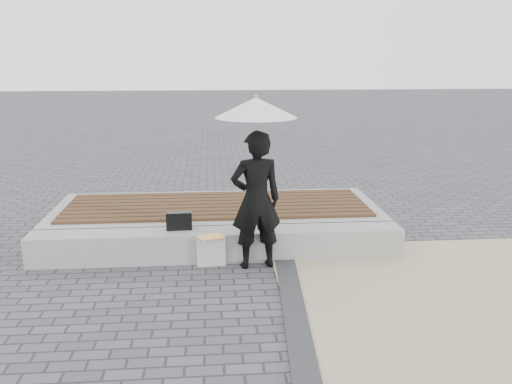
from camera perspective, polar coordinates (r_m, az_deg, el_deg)
ground at (r=6.00m, az=-3.66°, el=-12.38°), size 80.00×80.00×0.00m
edging_band at (r=5.60m, az=4.39°, el=-14.18°), size 0.61×5.20×0.04m
seating_ledge at (r=7.39m, az=-3.96°, el=-5.48°), size 5.00×0.45×0.40m
timber_platform at (r=8.53m, az=-4.10°, el=-2.80°), size 5.00×2.00×0.40m
timber_decking at (r=8.47m, az=-4.12°, el=-1.37°), size 4.60×1.60×0.04m
woman at (r=6.89m, az=0.00°, el=-0.87°), size 0.71×0.52×1.78m
parasol at (r=6.69m, az=0.00°, el=8.85°), size 1.01×1.01×1.29m
handbag at (r=7.37m, az=-8.07°, el=-3.02°), size 0.35×0.14×0.24m
canvas_tote at (r=7.19m, az=-4.73°, el=-6.09°), size 0.38×0.17×0.39m
magazine at (r=7.08m, az=-4.76°, el=-4.70°), size 0.37×0.32×0.01m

